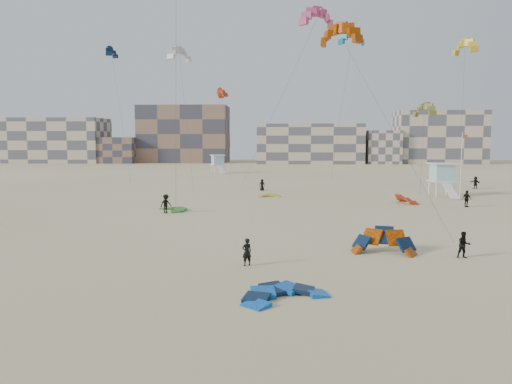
{
  "coord_description": "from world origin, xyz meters",
  "views": [
    {
      "loc": [
        1.66,
        -26.19,
        7.2
      ],
      "look_at": [
        -0.05,
        6.0,
        3.83
      ],
      "focal_mm": 35.0,
      "sensor_mm": 36.0,
      "label": 1
    }
  ],
  "objects_px": {
    "kite_ground_orange": "(383,253)",
    "kitesurfer_main": "(247,252)",
    "kite_ground_blue": "(283,298)",
    "lifeguard_tower_near": "(442,180)"
  },
  "relations": [
    {
      "from": "kite_ground_blue",
      "to": "kitesurfer_main",
      "type": "bearing_deg",
      "value": 77.49
    },
    {
      "from": "kitesurfer_main",
      "to": "kite_ground_blue",
      "type": "bearing_deg",
      "value": 81.04
    },
    {
      "from": "kite_ground_blue",
      "to": "lifeguard_tower_near",
      "type": "bearing_deg",
      "value": 32.23
    },
    {
      "from": "kitesurfer_main",
      "to": "lifeguard_tower_near",
      "type": "relative_size",
      "value": 0.27
    },
    {
      "from": "kite_ground_orange",
      "to": "kitesurfer_main",
      "type": "height_order",
      "value": "kite_ground_orange"
    },
    {
      "from": "kite_ground_orange",
      "to": "lifeguard_tower_near",
      "type": "distance_m",
      "value": 36.06
    },
    {
      "from": "kite_ground_orange",
      "to": "lifeguard_tower_near",
      "type": "height_order",
      "value": "lifeguard_tower_near"
    },
    {
      "from": "kite_ground_blue",
      "to": "kitesurfer_main",
      "type": "distance_m",
      "value": 6.22
    },
    {
      "from": "kite_ground_orange",
      "to": "kitesurfer_main",
      "type": "xyz_separation_m",
      "value": [
        -8.47,
        -3.55,
        0.8
      ]
    },
    {
      "from": "kite_ground_blue",
      "to": "kitesurfer_main",
      "type": "height_order",
      "value": "kitesurfer_main"
    }
  ]
}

